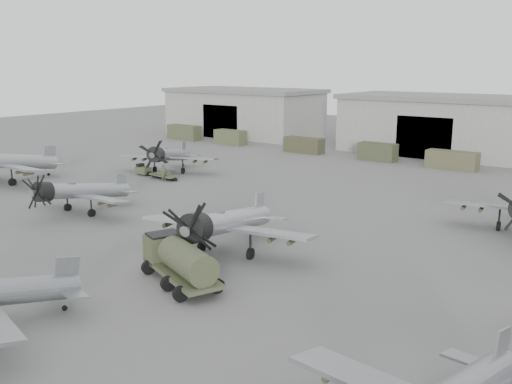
% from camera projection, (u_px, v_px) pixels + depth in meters
% --- Properties ---
extents(ground, '(220.00, 220.00, 0.00)m').
position_uv_depth(ground, '(109.00, 264.00, 38.38)').
color(ground, '#5C5C5A').
rests_on(ground, ground).
extents(hangar_left, '(29.00, 14.80, 8.70)m').
position_uv_depth(hangar_left, '(244.00, 112.00, 107.94)').
color(hangar_left, '#9E9D93').
rests_on(hangar_left, ground).
extents(hangar_center, '(29.00, 14.80, 8.70)m').
position_uv_depth(hangar_center, '(441.00, 124.00, 85.35)').
color(hangar_center, '#9E9D93').
rests_on(hangar_center, ground).
extents(support_truck_0, '(6.58, 2.20, 2.55)m').
position_uv_depth(support_truck_0, '(184.00, 132.00, 101.81)').
color(support_truck_0, '#41452D').
rests_on(support_truck_0, ground).
extents(support_truck_1, '(5.51, 2.20, 2.42)m').
position_uv_depth(support_truck_1, '(230.00, 137.00, 95.43)').
color(support_truck_1, '#464B31').
rests_on(support_truck_1, ground).
extents(support_truck_2, '(6.22, 2.20, 2.29)m').
position_uv_depth(support_truck_2, '(304.00, 145.00, 86.73)').
color(support_truck_2, '#3A3925').
rests_on(support_truck_2, ground).
extents(support_truck_3, '(5.27, 2.20, 2.45)m').
position_uv_depth(support_truck_3, '(378.00, 152.00, 79.45)').
color(support_truck_3, '#383E28').
rests_on(support_truck_3, ground).
extents(support_truck_4, '(6.47, 2.20, 2.28)m').
position_uv_depth(support_truck_4, '(452.00, 160.00, 73.27)').
color(support_truck_4, '#4B4A31').
rests_on(support_truck_4, ground).
extents(aircraft_mid_0, '(13.77, 12.39, 5.53)m').
position_uv_depth(aircraft_mid_0, '(0.00, 161.00, 63.93)').
color(aircraft_mid_0, '#93969C').
rests_on(aircraft_mid_0, ground).
extents(aircraft_mid_1, '(11.33, 10.20, 4.55)m').
position_uv_depth(aircraft_mid_1, '(77.00, 191.00, 50.88)').
color(aircraft_mid_1, gray).
rests_on(aircraft_mid_1, ground).
extents(aircraft_mid_2, '(13.04, 11.74, 5.18)m').
position_uv_depth(aircraft_mid_2, '(224.00, 223.00, 39.68)').
color(aircraft_mid_2, '#999BA1').
rests_on(aircraft_mid_2, ground).
extents(aircraft_far_0, '(12.02, 10.90, 4.92)m').
position_uv_depth(aircraft_far_0, '(168.00, 155.00, 70.11)').
color(aircraft_far_0, gray).
rests_on(aircraft_far_0, ground).
extents(fuel_tanker, '(7.44, 4.73, 2.73)m').
position_uv_depth(fuel_tanker, '(181.00, 259.00, 34.75)').
color(fuel_tanker, '#3D432C').
rests_on(fuel_tanker, ground).
extents(tug_trailer, '(6.83, 1.79, 1.36)m').
position_uv_depth(tug_trailer, '(151.00, 172.00, 68.34)').
color(tug_trailer, '#3F462E').
rests_on(tug_trailer, ground).
extents(ground_crew, '(0.50, 0.73, 1.95)m').
position_uv_depth(ground_crew, '(164.00, 173.00, 65.53)').
color(ground_crew, '#414A30').
rests_on(ground_crew, ground).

